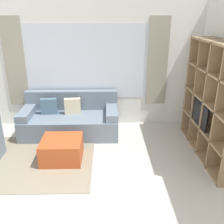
% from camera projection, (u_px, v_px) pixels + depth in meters
% --- Properties ---
extents(wall_back, '(6.19, 0.11, 2.70)m').
position_uv_depth(wall_back, '(87.00, 66.00, 5.48)').
color(wall_back, white).
rests_on(wall_back, ground_plane).
extents(area_rug, '(2.26, 1.81, 0.01)m').
position_uv_depth(area_rug, '(30.00, 160.00, 4.44)').
color(area_rug, gray).
rests_on(area_rug, ground_plane).
extents(shelving_unit, '(0.41, 2.00, 2.03)m').
position_uv_depth(shelving_unit, '(215.00, 103.00, 4.33)').
color(shelving_unit, silver).
rests_on(shelving_unit, ground_plane).
extents(couch_main, '(2.02, 0.95, 0.85)m').
position_uv_depth(couch_main, '(70.00, 120.00, 5.39)').
color(couch_main, slate).
rests_on(couch_main, ground_plane).
extents(ottoman, '(0.70, 0.66, 0.40)m').
position_uv_depth(ottoman, '(62.00, 150.00, 4.42)').
color(ottoman, '#B74C23').
rests_on(ottoman, ground_plane).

